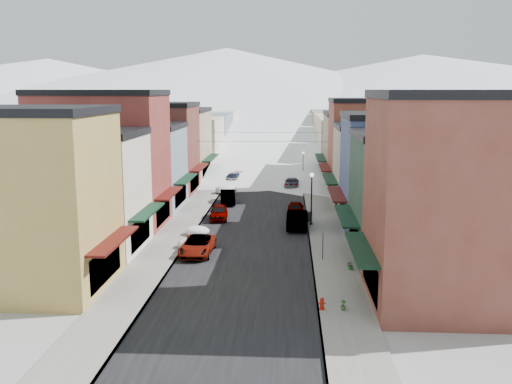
# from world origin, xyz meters

# --- Properties ---
(ground) EXTENTS (600.00, 600.00, 0.00)m
(ground) POSITION_xyz_m (0.00, 0.00, 0.00)
(ground) COLOR gray
(ground) RESTS_ON ground
(road) EXTENTS (10.00, 160.00, 0.01)m
(road) POSITION_xyz_m (0.00, 60.00, 0.01)
(road) COLOR black
(road) RESTS_ON ground
(sidewalk_left) EXTENTS (3.20, 160.00, 0.15)m
(sidewalk_left) POSITION_xyz_m (-6.60, 60.00, 0.07)
(sidewalk_left) COLOR gray
(sidewalk_left) RESTS_ON ground
(sidewalk_right) EXTENTS (3.20, 160.00, 0.15)m
(sidewalk_right) POSITION_xyz_m (6.60, 60.00, 0.07)
(sidewalk_right) COLOR gray
(sidewalk_right) RESTS_ON ground
(curb_left) EXTENTS (0.10, 160.00, 0.15)m
(curb_left) POSITION_xyz_m (-5.05, 60.00, 0.07)
(curb_left) COLOR slate
(curb_left) RESTS_ON ground
(curb_right) EXTENTS (0.10, 160.00, 0.15)m
(curb_right) POSITION_xyz_m (5.05, 60.00, 0.07)
(curb_right) COLOR slate
(curb_right) RESTS_ON ground
(bldg_l_yellow) EXTENTS (11.30, 8.70, 11.50)m
(bldg_l_yellow) POSITION_xyz_m (-13.19, 4.00, 5.76)
(bldg_l_yellow) COLOR #AF8B40
(bldg_l_yellow) RESTS_ON ground
(bldg_l_cream) EXTENTS (11.30, 8.20, 9.50)m
(bldg_l_cream) POSITION_xyz_m (-13.19, 12.50, 4.76)
(bldg_l_cream) COLOR beige
(bldg_l_cream) RESTS_ON ground
(bldg_l_brick_near) EXTENTS (12.30, 8.20, 12.50)m
(bldg_l_brick_near) POSITION_xyz_m (-13.69, 20.50, 6.26)
(bldg_l_brick_near) COLOR maroon
(bldg_l_brick_near) RESTS_ON ground
(bldg_l_grayblue) EXTENTS (11.30, 9.20, 9.00)m
(bldg_l_grayblue) POSITION_xyz_m (-13.19, 29.00, 4.51)
(bldg_l_grayblue) COLOR gray
(bldg_l_grayblue) RESTS_ON ground
(bldg_l_brick_far) EXTENTS (13.30, 9.20, 11.00)m
(bldg_l_brick_far) POSITION_xyz_m (-14.19, 38.00, 5.51)
(bldg_l_brick_far) COLOR #5F281E
(bldg_l_brick_far) RESTS_ON ground
(bldg_l_tan) EXTENTS (11.30, 11.20, 10.00)m
(bldg_l_tan) POSITION_xyz_m (-13.19, 48.00, 5.01)
(bldg_l_tan) COLOR tan
(bldg_l_tan) RESTS_ON ground
(bldg_r_brick_near) EXTENTS (12.30, 9.20, 12.50)m
(bldg_r_brick_near) POSITION_xyz_m (13.69, 3.00, 6.26)
(bldg_r_brick_near) COLOR brown
(bldg_r_brick_near) RESTS_ON ground
(bldg_r_green) EXTENTS (11.30, 9.20, 9.50)m
(bldg_r_green) POSITION_xyz_m (13.19, 12.00, 4.76)
(bldg_r_green) COLOR #1B3928
(bldg_r_green) RESTS_ON ground
(bldg_r_blue) EXTENTS (11.30, 9.20, 10.50)m
(bldg_r_blue) POSITION_xyz_m (13.19, 21.00, 5.26)
(bldg_r_blue) COLOR #364B7B
(bldg_r_blue) RESTS_ON ground
(bldg_r_cream) EXTENTS (12.30, 9.20, 9.00)m
(bldg_r_cream) POSITION_xyz_m (13.69, 30.00, 4.51)
(bldg_r_cream) COLOR #BEAE99
(bldg_r_cream) RESTS_ON ground
(bldg_r_brick_far) EXTENTS (13.30, 9.20, 11.50)m
(bldg_r_brick_far) POSITION_xyz_m (14.19, 39.00, 5.76)
(bldg_r_brick_far) COLOR brown
(bldg_r_brick_far) RESTS_ON ground
(bldg_r_tan) EXTENTS (11.30, 11.20, 9.50)m
(bldg_r_tan) POSITION_xyz_m (13.19, 49.00, 4.76)
(bldg_r_tan) COLOR #8F725E
(bldg_r_tan) RESTS_ON ground
(distant_blocks) EXTENTS (34.00, 55.00, 8.00)m
(distant_blocks) POSITION_xyz_m (0.00, 83.00, 4.00)
(distant_blocks) COLOR gray
(distant_blocks) RESTS_ON ground
(mountain_ridge) EXTENTS (670.00, 340.00, 34.00)m
(mountain_ridge) POSITION_xyz_m (-19.47, 277.18, 14.36)
(mountain_ridge) COLOR silver
(mountain_ridge) RESTS_ON ground
(overhead_cables) EXTENTS (16.40, 15.04, 0.04)m
(overhead_cables) POSITION_xyz_m (0.00, 47.50, 6.20)
(overhead_cables) COLOR black
(overhead_cables) RESTS_ON ground
(car_white_suv) EXTENTS (2.43, 5.10, 1.40)m
(car_white_suv) POSITION_xyz_m (-3.68, 12.02, 0.70)
(car_white_suv) COLOR silver
(car_white_suv) RESTS_ON ground
(car_silver_sedan) EXTENTS (2.02, 4.31, 1.43)m
(car_silver_sedan) POSITION_xyz_m (-3.54, 24.06, 0.71)
(car_silver_sedan) COLOR #AEB2B6
(car_silver_sedan) RESTS_ON ground
(car_dark_hatch) EXTENTS (2.16, 4.70, 1.49)m
(car_dark_hatch) POSITION_xyz_m (-3.50, 31.86, 0.75)
(car_dark_hatch) COLOR black
(car_dark_hatch) RESTS_ON ground
(car_silver_wagon) EXTENTS (2.48, 4.94, 1.38)m
(car_silver_wagon) POSITION_xyz_m (-4.30, 45.90, 0.69)
(car_silver_wagon) COLOR gray
(car_silver_wagon) RESTS_ON ground
(car_green_sedan) EXTENTS (2.00, 5.28, 1.72)m
(car_green_sedan) POSITION_xyz_m (4.07, 20.98, 0.86)
(car_green_sedan) COLOR black
(car_green_sedan) RESTS_ON ground
(car_gray_suv) EXTENTS (1.78, 4.11, 1.38)m
(car_gray_suv) POSITION_xyz_m (3.97, 26.86, 0.69)
(car_gray_suv) COLOR #A0A4A9
(car_gray_suv) RESTS_ON ground
(car_black_sedan) EXTENTS (2.14, 4.72, 1.34)m
(car_black_sedan) POSITION_xyz_m (3.65, 42.83, 0.67)
(car_black_sedan) COLOR black
(car_black_sedan) RESTS_ON ground
(car_lane_silver) EXTENTS (1.74, 3.99, 1.34)m
(car_lane_silver) POSITION_xyz_m (-0.89, 55.98, 0.67)
(car_lane_silver) COLOR gray
(car_lane_silver) RESTS_ON ground
(car_lane_white) EXTENTS (3.01, 5.79, 1.56)m
(car_lane_white) POSITION_xyz_m (2.09, 74.06, 0.78)
(car_lane_white) COLOR white
(car_lane_white) RESTS_ON ground
(fire_hydrant) EXTENTS (0.41, 0.31, 0.70)m
(fire_hydrant) POSITION_xyz_m (5.25, 1.00, 0.47)
(fire_hydrant) COLOR red
(fire_hydrant) RESTS_ON sidewalk_right
(parking_sign) EXTENTS (0.06, 0.27, 2.01)m
(parking_sign) POSITION_xyz_m (5.83, 10.77, 1.33)
(parking_sign) COLOR black
(parking_sign) RESTS_ON sidewalk_right
(trash_can) EXTENTS (0.54, 0.54, 0.92)m
(trash_can) POSITION_xyz_m (5.26, 23.09, 0.62)
(trash_can) COLOR #525456
(trash_can) RESTS_ON sidewalk_right
(streetlamp_near) EXTENTS (0.40, 0.40, 4.86)m
(streetlamp_near) POSITION_xyz_m (5.37, 21.88, 3.21)
(streetlamp_near) COLOR black
(streetlamp_near) RESTS_ON sidewalk_right
(streetlamp_far) EXTENTS (0.32, 0.32, 3.83)m
(streetlamp_far) POSITION_xyz_m (5.20, 49.21, 2.57)
(streetlamp_far) COLOR black
(streetlamp_far) RESTS_ON sidewalk_right
(planter_near) EXTENTS (0.58, 0.50, 0.65)m
(planter_near) POSITION_xyz_m (7.64, 8.48, 0.47)
(planter_near) COLOR #2A5E2B
(planter_near) RESTS_ON sidewalk_right
(planter_far) EXTENTS (0.40, 0.40, 0.58)m
(planter_far) POSITION_xyz_m (6.45, 1.00, 0.44)
(planter_far) COLOR #395F2B
(planter_far) RESTS_ON sidewalk_right
(snow_pile_near) EXTENTS (2.07, 2.47, 0.88)m
(snow_pile_near) POSITION_xyz_m (-4.47, 13.50, 0.42)
(snow_pile_near) COLOR white
(snow_pile_near) RESTS_ON ground
(snow_pile_mid) EXTENTS (2.12, 2.50, 0.90)m
(snow_pile_mid) POSITION_xyz_m (-4.57, 17.58, 0.43)
(snow_pile_mid) COLOR white
(snow_pile_mid) RESTS_ON ground
(snow_pile_far) EXTENTS (2.65, 2.83, 1.12)m
(snow_pile_far) POSITION_xyz_m (-4.28, 37.62, 0.54)
(snow_pile_far) COLOR white
(snow_pile_far) RESTS_ON ground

